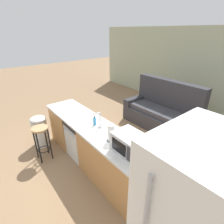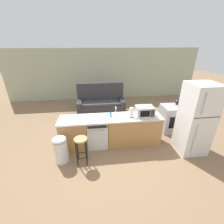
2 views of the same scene
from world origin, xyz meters
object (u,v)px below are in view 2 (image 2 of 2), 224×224
at_px(refrigerator, 196,120).
at_px(trash_bin, 61,149).
at_px(couch, 101,103).
at_px(kettle, 178,102).
at_px(soap_bottle, 111,114).
at_px(stove_range, 172,118).
at_px(microwave, 145,111).
at_px(dishwasher, 97,132).
at_px(paper_towel_roll, 131,112).
at_px(bar_stool, 81,146).

xyz_separation_m(refrigerator, trash_bin, (-3.55, -0.05, -0.59)).
bearing_deg(couch, kettle, -33.86).
xyz_separation_m(soap_bottle, kettle, (2.37, 0.64, 0.01)).
bearing_deg(stove_range, refrigerator, -90.01).
relative_size(microwave, trash_bin, 0.68).
height_order(dishwasher, kettle, kettle).
bearing_deg(stove_range, kettle, 37.71).
height_order(kettle, trash_bin, kettle).
height_order(stove_range, trash_bin, stove_range).
bearing_deg(paper_towel_roll, dishwasher, 177.75).
bearing_deg(dishwasher, kettle, 13.78).
height_order(refrigerator, bar_stool, refrigerator).
relative_size(trash_bin, couch, 0.37).
relative_size(stove_range, soap_bottle, 5.11).
relative_size(stove_range, paper_towel_roll, 3.19).
bearing_deg(trash_bin, soap_bottle, 25.36).
distance_m(soap_bottle, trash_bin, 1.61).
bearing_deg(trash_bin, couch, 68.43).
distance_m(soap_bottle, bar_stool, 1.20).
bearing_deg(dishwasher, trash_bin, -147.78).
relative_size(stove_range, refrigerator, 0.46).
height_order(trash_bin, couch, couch).
distance_m(microwave, paper_towel_roll, 0.40).
bearing_deg(microwave, couch, 115.65).
bearing_deg(bar_stool, trash_bin, 167.06).
relative_size(refrigerator, kettle, 9.49).
xyz_separation_m(dishwasher, stove_range, (2.60, 0.55, 0.03)).
height_order(microwave, kettle, microwave).
distance_m(bar_stool, couch, 3.17).
bearing_deg(soap_bottle, microwave, -2.54).
height_order(bar_stool, trash_bin, same).
distance_m(microwave, kettle, 1.55).
bearing_deg(microwave, refrigerator, -24.11).
height_order(stove_range, paper_towel_roll, paper_towel_roll).
bearing_deg(microwave, paper_towel_roll, -174.66).
xyz_separation_m(microwave, bar_stool, (-1.79, -0.72, -0.50)).
bearing_deg(kettle, bar_stool, -156.32).
distance_m(stove_range, trash_bin, 3.73).
bearing_deg(paper_towel_roll, soap_bottle, 172.09).
relative_size(paper_towel_roll, trash_bin, 0.38).
bearing_deg(microwave, dishwasher, 179.95).
distance_m(refrigerator, kettle, 1.24).
bearing_deg(paper_towel_roll, trash_bin, -163.82).
relative_size(refrigerator, couch, 0.97).
distance_m(dishwasher, soap_bottle, 0.68).
distance_m(kettle, bar_stool, 3.51).
relative_size(dishwasher, stove_range, 0.93).
distance_m(paper_towel_roll, soap_bottle, 0.59).
relative_size(microwave, bar_stool, 0.68).
bearing_deg(soap_bottle, refrigerator, -15.05).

